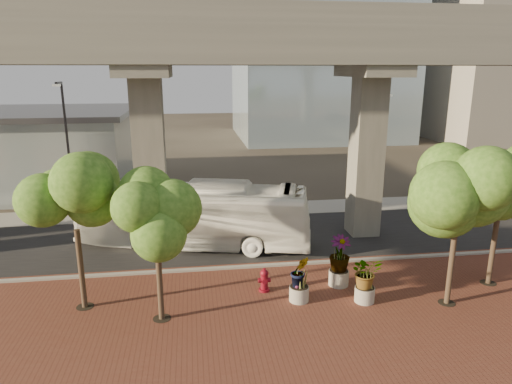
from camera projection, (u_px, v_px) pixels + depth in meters
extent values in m
plane|color=#312C23|center=(267.00, 251.00, 24.30)|extent=(160.00, 160.00, 0.00)
cube|color=brown|center=(303.00, 334.00, 16.65)|extent=(70.00, 13.00, 0.06)
cube|color=black|center=(261.00, 238.00, 26.21)|extent=(90.00, 8.00, 0.04)
cube|color=#9B9890|center=(274.00, 266.00, 22.37)|extent=(70.00, 0.25, 0.16)
cube|color=#9B9890|center=(249.00, 210.00, 31.46)|extent=(90.00, 3.00, 0.06)
cube|color=gray|center=(267.00, 45.00, 21.95)|extent=(72.00, 2.40, 1.80)
cube|color=gray|center=(258.00, 48.00, 25.01)|extent=(72.00, 2.40, 1.80)
cube|color=gray|center=(271.00, 12.00, 20.53)|extent=(72.00, 0.12, 1.00)
cube|color=gray|center=(255.00, 23.00, 25.69)|extent=(72.00, 0.12, 1.00)
cube|color=gray|center=(504.00, 49.00, 60.77)|extent=(18.00, 16.00, 24.00)
imported|color=white|center=(195.00, 215.00, 24.66)|extent=(12.87, 5.99, 3.49)
cylinder|color=maroon|center=(264.00, 290.00, 19.85)|extent=(0.48, 0.48, 0.11)
cylinder|color=maroon|center=(264.00, 281.00, 19.75)|extent=(0.32, 0.32, 0.77)
sphere|color=maroon|center=(264.00, 273.00, 19.65)|extent=(0.37, 0.37, 0.37)
cylinder|color=maroon|center=(264.00, 270.00, 19.61)|extent=(0.11, 0.11, 0.13)
cylinder|color=maroon|center=(264.00, 280.00, 19.74)|extent=(0.53, 0.21, 0.21)
cylinder|color=gray|center=(365.00, 294.00, 18.88)|extent=(0.82, 0.82, 0.64)
imported|color=#2F5A18|center=(366.00, 272.00, 18.62)|extent=(1.83, 1.83, 1.37)
cylinder|color=gray|center=(339.00, 278.00, 20.33)|extent=(0.89, 0.89, 0.69)
imported|color=#2F5A18|center=(340.00, 254.00, 20.03)|extent=(2.17, 2.17, 1.62)
cylinder|color=gray|center=(299.00, 294.00, 18.95)|extent=(0.82, 0.82, 0.64)
imported|color=#2F5A18|center=(300.00, 271.00, 18.69)|extent=(1.82, 1.82, 1.36)
cylinder|color=#4C382B|center=(81.00, 269.00, 18.10)|extent=(0.22, 0.22, 3.32)
cylinder|color=black|center=(85.00, 307.00, 18.53)|extent=(0.70, 0.70, 0.01)
cylinder|color=#4C382B|center=(160.00, 281.00, 17.24)|extent=(0.22, 0.22, 3.15)
cylinder|color=black|center=(162.00, 318.00, 17.65)|extent=(0.70, 0.70, 0.01)
cylinder|color=#4C382B|center=(451.00, 264.00, 18.38)|extent=(0.22, 0.22, 3.49)
cylinder|color=black|center=(447.00, 303.00, 18.83)|extent=(0.70, 0.70, 0.01)
cylinder|color=#4C382B|center=(493.00, 247.00, 20.13)|extent=(0.22, 0.22, 3.47)
cylinder|color=black|center=(488.00, 283.00, 20.58)|extent=(0.70, 0.70, 0.01)
cylinder|color=#2C2C30|center=(69.00, 153.00, 28.39)|extent=(0.15, 0.15, 8.57)
cube|color=#2C2C30|center=(59.00, 83.00, 26.76)|extent=(0.16, 1.07, 0.16)
cube|color=silver|center=(56.00, 85.00, 26.27)|extent=(0.43, 0.21, 0.13)
cylinder|color=#323338|center=(379.00, 151.00, 31.26)|extent=(0.14, 0.14, 7.82)
cube|color=#323338|center=(386.00, 93.00, 29.78)|extent=(0.15, 0.98, 0.15)
cube|color=silver|center=(389.00, 95.00, 29.34)|extent=(0.39, 0.20, 0.12)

